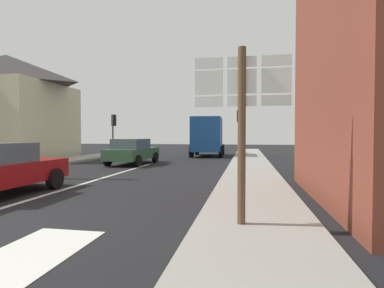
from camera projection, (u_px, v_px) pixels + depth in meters
name	position (u px, v px, depth m)	size (l,w,h in m)	color
ground_plane	(137.00, 168.00, 15.54)	(80.00, 80.00, 0.00)	black
sidewalk_right	(251.00, 174.00, 12.55)	(2.22, 44.00, 0.14)	gray
sidewalk_left	(9.00, 169.00, 14.59)	(2.22, 44.00, 0.14)	gray
lane_centre_stripe	(100.00, 179.00, 11.61)	(0.16, 12.00, 0.01)	silver
lane_turn_arrow	(30.00, 254.00, 4.27)	(1.20, 2.20, 0.01)	silver
clapboard_house_left	(7.00, 106.00, 21.62)	(7.96, 8.03, 7.39)	beige
sedan_far	(132.00, 151.00, 17.49)	(2.12, 4.28, 1.47)	#2D5133
delivery_truck	(208.00, 136.00, 24.12)	(2.63, 5.07, 3.05)	#19478C
route_sign_post	(242.00, 117.00, 5.26)	(1.66, 0.14, 3.20)	brown
traffic_light_far_right	(239.00, 122.00, 23.55)	(0.30, 0.49, 3.62)	#47474C
traffic_light_far_left	(114.00, 125.00, 24.16)	(0.30, 0.49, 3.32)	#47474C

